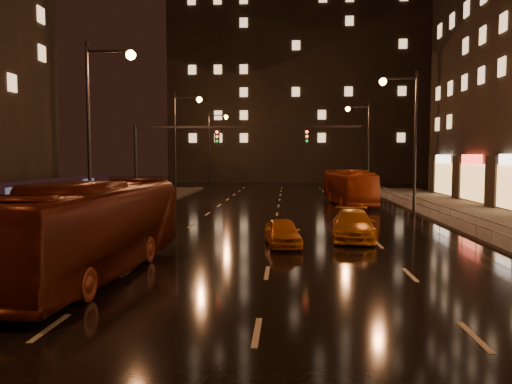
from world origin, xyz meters
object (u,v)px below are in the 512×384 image
bus_curb (349,187)px  bus_red (91,229)px  taxi_near (283,232)px  taxi_far (353,225)px

bus_curb → bus_red: bearing=-119.8°
bus_curb → taxi_near: bus_curb is taller
bus_curb → taxi_far: bearing=-101.6°
bus_red → bus_curb: bus_red is taller
bus_curb → taxi_near: 21.13m
bus_red → bus_curb: size_ratio=1.10×
taxi_near → taxi_far: (3.50, 2.13, 0.09)m
taxi_far → taxi_near: bearing=-143.8°
bus_red → bus_curb: bearing=68.3°
bus_red → bus_curb: (12.05, 26.52, -0.14)m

